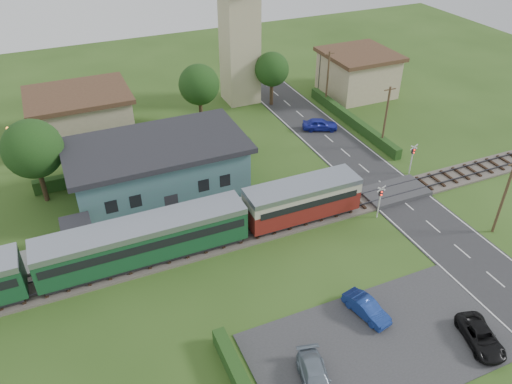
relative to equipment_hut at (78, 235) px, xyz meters
name	(u,v)px	position (x,y,z in m)	size (l,w,h in m)	color
ground	(311,233)	(18.00, -5.20, -1.75)	(120.00, 120.00, 0.00)	#2D4C19
railway_track	(300,219)	(18.00, -3.20, -1.64)	(76.00, 3.20, 0.49)	#4C443D
road	(407,205)	(28.00, -5.20, -1.72)	(6.00, 70.00, 0.05)	#28282B
car_park	(379,344)	(16.50, -17.20, -1.71)	(17.00, 9.00, 0.08)	#333335
crossing_deck	(394,192)	(28.00, -3.20, -1.52)	(6.20, 3.40, 0.45)	#333335
platform	(179,225)	(8.00, 0.00, -1.52)	(30.00, 3.00, 0.45)	gray
equipment_hut	(78,235)	(0.00, 0.00, 0.00)	(2.30, 2.30, 2.55)	#BEB08B
station_building	(158,168)	(8.00, 5.79, 0.95)	(16.00, 9.00, 5.30)	#46646E
train	(101,251)	(1.34, -3.20, 0.43)	(43.20, 2.90, 3.40)	#232328
church_tower	(239,20)	(23.00, 22.80, 8.48)	(6.00, 6.00, 17.60)	#BEB08B
house_west	(81,116)	(3.00, 19.80, 1.04)	(10.80, 8.80, 5.50)	tan
house_east	(358,73)	(38.00, 18.80, 1.05)	(8.80, 8.80, 5.50)	tan
hedge_roadside	(351,120)	(32.20, 10.80, -1.15)	(0.80, 18.00, 1.20)	#193814
hedge_station	(149,164)	(8.00, 10.30, -1.10)	(22.00, 0.80, 1.30)	#193814
tree_a	(33,149)	(-2.00, 8.80, 3.63)	(5.20, 5.20, 8.00)	#332316
tree_b	(199,85)	(16.00, 17.80, 3.27)	(4.60, 4.60, 7.34)	#332316
tree_c	(272,69)	(26.00, 19.80, 2.91)	(4.20, 4.20, 6.78)	#332316
utility_pole_b	(504,196)	(32.20, -11.20, 1.88)	(1.40, 0.22, 7.00)	#473321
utility_pole_c	(386,117)	(32.20, 4.80, 1.88)	(1.40, 0.22, 7.00)	#473321
utility_pole_d	(328,78)	(32.20, 16.80, 1.88)	(1.40, 0.22, 7.00)	#473321
crossing_signal_near	(380,197)	(24.40, -5.61, 0.39)	(0.84, 0.28, 3.28)	silver
crossing_signal_far	(413,155)	(31.60, -0.81, 0.39)	(0.84, 0.28, 3.28)	silver
streetlamp_west	(13,147)	(-4.00, 14.80, 1.29)	(0.30, 0.30, 5.15)	#3F3F47
streetlamp_east	(320,68)	(34.00, 21.80, 1.29)	(0.30, 0.30, 5.15)	#3F3F47
car_on_road	(320,124)	(28.13, 11.10, -1.01)	(1.62, 4.02, 1.37)	#212AA9
car_park_blue	(366,308)	(17.09, -14.70, -1.06)	(1.28, 3.66, 1.20)	navy
car_park_silver	(315,378)	(11.15, -18.16, -1.07)	(1.68, 4.13, 1.20)	gray
car_park_dark	(481,337)	(22.50, -19.70, -1.11)	(1.86, 4.03, 1.12)	black
pedestrian_near	(271,197)	(16.40, -0.72, -0.51)	(0.57, 0.38, 1.57)	gray
pedestrian_far	(86,244)	(0.40, -0.78, -0.45)	(0.82, 0.64, 1.69)	gray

